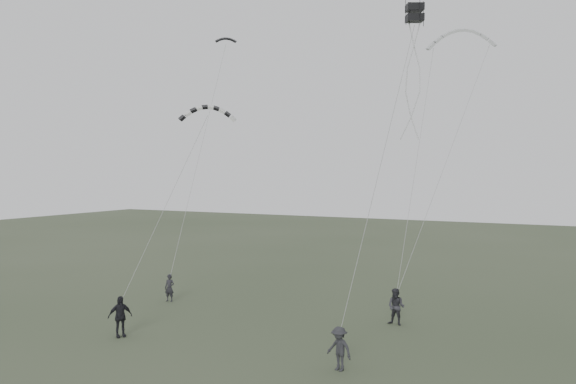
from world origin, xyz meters
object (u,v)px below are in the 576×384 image
at_px(flyer_center, 120,316).
at_px(kite_dark_small, 226,39).
at_px(kite_striped, 208,107).
at_px(kite_box, 415,13).
at_px(flyer_right, 396,307).
at_px(kite_pale_large, 461,30).
at_px(flyer_left, 169,288).
at_px(flyer_far, 339,349).

bearing_deg(flyer_center, kite_dark_small, 43.74).
distance_m(kite_striped, kite_box, 12.84).
height_order(flyer_center, kite_striped, kite_striped).
xyz_separation_m(flyer_right, kite_dark_small, (-14.07, 5.65, 16.44)).
relative_size(flyer_center, kite_pale_large, 0.45).
relative_size(kite_pale_large, kite_box, 5.87).
height_order(flyer_left, kite_dark_small, kite_dark_small).
xyz_separation_m(flyer_left, kite_box, (15.83, -3.39, 13.77)).
bearing_deg(flyer_center, kite_pale_large, -3.63).
bearing_deg(flyer_left, flyer_far, -34.96).
distance_m(flyer_right, kite_dark_small, 22.36).
distance_m(kite_pale_large, kite_box, 14.34).
xyz_separation_m(flyer_left, flyer_far, (13.69, -6.47, 0.04)).
distance_m(flyer_left, kite_box, 21.25).
height_order(flyer_far, kite_striped, kite_striped).
bearing_deg(flyer_center, flyer_far, -55.44).
height_order(flyer_right, kite_pale_large, kite_pale_large).
bearing_deg(flyer_right, kite_pale_large, 88.20).
height_order(kite_dark_small, kite_striped, kite_dark_small).
height_order(flyer_right, kite_dark_small, kite_dark_small).
bearing_deg(kite_dark_small, flyer_far, -75.65).
bearing_deg(flyer_center, kite_box, -42.85).
relative_size(flyer_left, flyer_center, 0.85).
bearing_deg(kite_box, kite_striped, 142.42).
bearing_deg(kite_box, flyer_right, 87.41).
bearing_deg(flyer_far, kite_striped, 167.27).
bearing_deg(kite_dark_small, kite_box, -64.38).
xyz_separation_m(kite_striped, kite_box, (12.24, -2.40, 3.05)).
bearing_deg(flyer_right, kite_dark_small, 164.85).
height_order(flyer_right, kite_striped, kite_striped).
height_order(flyer_left, kite_pale_large, kite_pale_large).
distance_m(flyer_center, kite_pale_large, 27.08).
distance_m(flyer_left, flyer_right, 13.89).
height_order(flyer_center, flyer_far, flyer_center).
height_order(flyer_far, kite_pale_large, kite_pale_large).
relative_size(flyer_center, kite_striped, 0.62).
xyz_separation_m(flyer_right, kite_striped, (-10.27, -2.05, 10.61)).
relative_size(flyer_center, kite_dark_small, 1.35).
xyz_separation_m(flyer_far, kite_box, (2.14, 3.08, 13.73)).
relative_size(flyer_left, kite_pale_large, 0.38).
relative_size(flyer_right, kite_dark_small, 1.29).
height_order(flyer_right, flyer_far, flyer_right).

